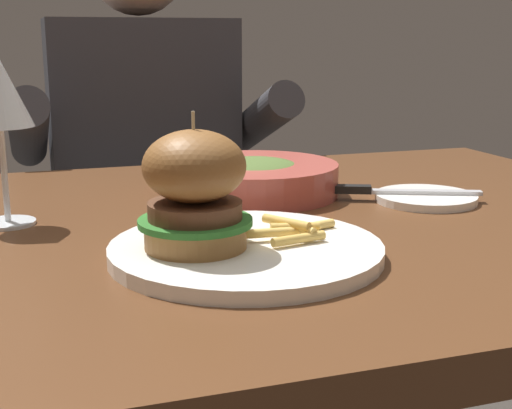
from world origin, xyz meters
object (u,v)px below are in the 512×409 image
main_plate (246,250)px  butter_dish (291,193)px  diner_person (146,226)px  bread_plate (426,198)px  soup_bowl (254,177)px  burger_sandwich (195,190)px  table_knife (387,191)px

main_plate → butter_dish: bearing=58.9°
main_plate → diner_person: diner_person is taller
diner_person → bread_plate: bearing=-68.7°
bread_plate → soup_bowl: soup_bowl is taller
butter_dish → diner_person: diner_person is taller
burger_sandwich → soup_bowl: 0.30m
main_plate → diner_person: bearing=87.4°
soup_bowl → main_plate: bearing=-109.8°
table_knife → diner_person: 0.69m
bread_plate → butter_dish: butter_dish is taller
soup_bowl → burger_sandwich: bearing=-118.9°
main_plate → table_knife: bearing=35.1°
bread_plate → diner_person: 0.72m
burger_sandwich → diner_person: bearing=84.0°
burger_sandwich → bread_plate: 0.38m
burger_sandwich → butter_dish: bearing=49.8°
main_plate → burger_sandwich: size_ratio=2.06×
bread_plate → table_knife: bearing=157.6°
bread_plate → soup_bowl: (-0.20, 0.11, 0.02)m
bread_plate → table_knife: size_ratio=0.68×
main_plate → burger_sandwich: (-0.05, 0.00, 0.06)m
main_plate → butter_dish: butter_dish is taller
burger_sandwich → bread_plate: size_ratio=0.99×
diner_person → butter_dish: bearing=-81.5°
bread_plate → soup_bowl: size_ratio=0.58×
table_knife → butter_dish: (-0.12, 0.04, -0.00)m
diner_person → burger_sandwich: bearing=-96.0°
main_plate → bread_plate: (0.29, 0.15, -0.00)m
main_plate → table_knife: table_knife is taller
burger_sandwich → butter_dish: 0.28m
bread_plate → diner_person: size_ratio=0.11×
main_plate → bread_plate: main_plate is taller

